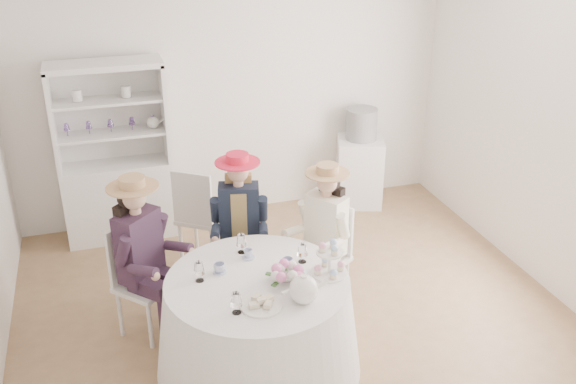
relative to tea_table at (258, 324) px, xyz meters
name	(u,v)px	position (x,y,z in m)	size (l,w,h in m)	color
ground	(292,309)	(0.44, 0.59, -0.37)	(4.50, 4.50, 0.00)	olive
wall_back	(233,90)	(0.44, 2.59, 0.98)	(4.50, 4.50, 0.00)	white
wall_front	(417,312)	(0.44, -1.41, 0.98)	(4.50, 4.50, 0.00)	white
wall_right	(545,131)	(2.69, 0.59, 0.98)	(4.50, 4.50, 0.00)	white
tea_table	(258,324)	(0.00, 0.00, 0.00)	(1.50, 1.50, 0.75)	white
hutch	(117,177)	(-0.81, 2.36, 0.26)	(1.21, 0.78, 1.79)	silver
side_table	(359,171)	(1.78, 2.34, 0.01)	(0.49, 0.49, 0.76)	silver
hatbox	(362,124)	(1.78, 2.34, 0.56)	(0.34, 0.34, 0.34)	black
guest_left	(142,249)	(-0.73, 0.65, 0.39)	(0.56, 0.57, 1.34)	silver
guest_mid	(239,218)	(0.10, 0.97, 0.36)	(0.49, 0.52, 1.30)	silver
guest_right	(324,228)	(0.73, 0.64, 0.34)	(0.54, 0.51, 1.26)	silver
spare_chair	(199,213)	(-0.15, 1.57, 0.15)	(0.56, 0.56, 0.97)	silver
teacup_a	(219,269)	(-0.23, 0.17, 0.41)	(0.08, 0.08, 0.07)	white
teacup_b	(248,254)	(0.01, 0.30, 0.41)	(0.07, 0.07, 0.06)	white
teacup_c	(288,264)	(0.25, 0.09, 0.41)	(0.09, 0.09, 0.07)	white
flower_bowl	(288,276)	(0.21, -0.05, 0.40)	(0.20, 0.20, 0.05)	white
flower_arrangement	(285,272)	(0.17, -0.10, 0.47)	(0.19, 0.20, 0.07)	pink
table_teapot	(304,289)	(0.23, -0.33, 0.46)	(0.28, 0.20, 0.21)	white
sandwich_plate	(261,304)	(-0.05, -0.31, 0.39)	(0.28, 0.28, 0.06)	white
cupcake_stand	(330,263)	(0.51, -0.07, 0.46)	(0.26, 0.26, 0.24)	white
stemware_set	(257,271)	(0.00, 0.00, 0.45)	(0.84, 0.81, 0.15)	white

